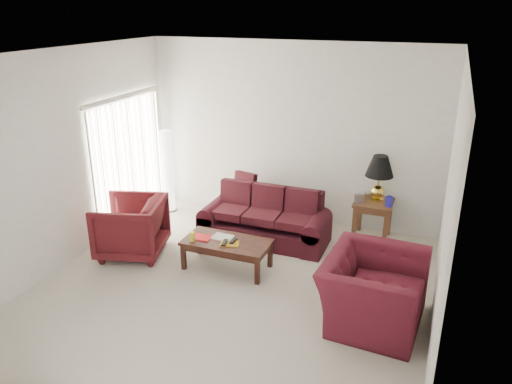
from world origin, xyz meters
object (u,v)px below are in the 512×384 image
Objects in this scene: sofa at (264,217)px; armchair_right at (373,290)px; armchair_left at (131,227)px; end_table at (372,220)px; coffee_table at (227,254)px; floor_lamp at (168,171)px.

sofa is 2.46m from armchair_right.
armchair_right is (3.61, -0.42, -0.03)m from armchair_left.
armchair_right is at bearing -81.14° from end_table.
sofa is at bearing 70.69° from coffee_table.
coffee_table is at bearing -40.16° from floor_lamp.
armchair_left is 1.52m from coffee_table.
armchair_left reaches higher than end_table.
floor_lamp is at bearing 175.45° from armchair_left.
armchair_left is (-3.26, -1.82, 0.11)m from end_table.
end_table is 0.67× the size of armchair_left.
floor_lamp is at bearing 66.09° from armchair_right.
end_table reaches higher than coffee_table.
armchair_right reaches higher than sofa.
armchair_left is at bearing -78.64° from floor_lamp.
end_table is 3.74m from armchair_left.
sofa is 1.32× the size of floor_lamp.
armchair_left is at bearing -143.50° from sofa.
floor_lamp is (-3.59, -0.16, 0.43)m from end_table.
floor_lamp is 2.47m from coffee_table.
coffee_table is (-1.75, -1.71, -0.11)m from end_table.
sofa is at bearing -156.13° from end_table.
end_table is 0.52× the size of coffee_table.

